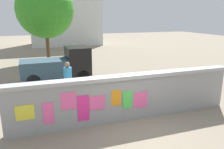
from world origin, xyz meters
name	(u,v)px	position (x,y,z in m)	size (l,w,h in m)	color
ground	(81,69)	(0.00, 8.00, 0.00)	(60.00, 60.00, 0.00)	gray
poster_wall	(128,97)	(-0.01, 0.00, 0.82)	(8.03, 0.42, 1.59)	gray
auto_rickshaw_truck	(60,65)	(-1.68, 5.43, 0.90)	(3.66, 1.64, 1.85)	black
motorcycle	(127,90)	(0.68, 1.66, 0.46)	(1.90, 0.56, 0.87)	black
bicycle_near	(49,105)	(-2.54, 1.26, 0.36)	(1.70, 0.44, 0.95)	black
bicycle_far	(180,88)	(3.12, 1.40, 0.36)	(1.68, 0.52, 0.95)	black
person_walking	(68,77)	(-1.64, 2.61, 0.99)	(0.45, 0.45, 1.62)	#338CBF
tree_roadside	(45,10)	(-1.93, 11.00, 3.92)	(4.16, 4.16, 6.01)	brown
building_background	(65,14)	(0.93, 21.87, 3.73)	(8.51, 5.14, 7.41)	silver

